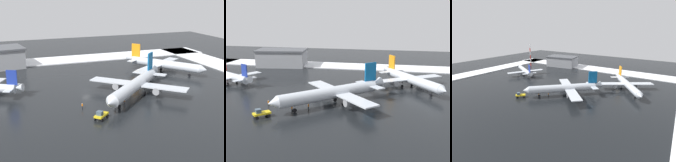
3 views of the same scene
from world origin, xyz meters
The scene contains 10 objects.
ground_plane centered at (0.00, 0.00, 0.00)m, with size 240.00×240.00×0.00m, color black.
snow_bank_far centered at (0.00, -50.00, 0.23)m, with size 152.00×16.00×0.45m, color white.
airplane_foreground_jet centered at (-12.62, 12.00, 3.86)m, with size 30.94×30.64×11.68m.
airplane_distant_tail centered at (33.49, -5.68, 2.98)m, with size 27.86×23.77×9.00m.
airplane_parked_portside centered at (-36.48, -12.64, 3.47)m, with size 26.53×30.84×10.50m.
pushback_tug centered at (3.79, 26.32, 1.28)m, with size 4.83×4.79×2.50m.
ground_crew_near_tug centered at (-2.63, 20.17, 0.97)m, with size 0.36×0.36×1.71m.
ground_crew_mid_apron centered at (6.15, 16.86, 0.97)m, with size 0.36×0.36×1.71m.
ground_crew_by_nose_gear centered at (-6.63, 17.35, 0.97)m, with size 0.36×0.36×1.71m.
cargo_hangar centered at (27.46, -44.24, 4.44)m, with size 26.87×18.38×8.80m.
Camera 2 is at (-31.23, 91.18, 27.50)m, focal length 45.00 mm.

